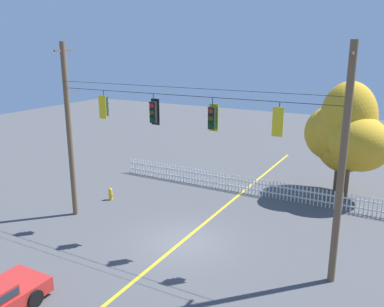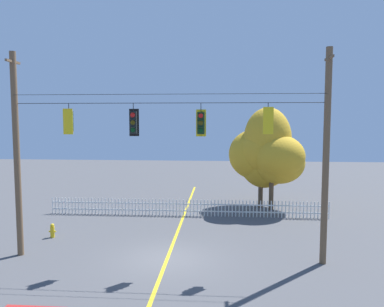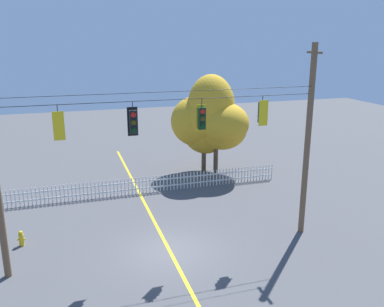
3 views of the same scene
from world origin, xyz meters
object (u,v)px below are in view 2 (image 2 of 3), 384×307
traffic_signal_southbound_primary (201,123)px  autumn_maple_mid (274,151)px  autumn_maple_near_fence (261,154)px  traffic_signal_eastbound_side (69,121)px  traffic_signal_northbound_secondary (134,122)px  traffic_signal_northbound_primary (268,120)px  fire_hydrant (52,231)px

traffic_signal_southbound_primary → autumn_maple_mid: bearing=65.1°
traffic_signal_southbound_primary → autumn_maple_near_fence: bearing=70.7°
traffic_signal_eastbound_side → traffic_signal_southbound_primary: 5.83m
traffic_signal_southbound_primary → autumn_maple_near_fence: traffic_signal_southbound_primary is taller
traffic_signal_northbound_secondary → traffic_signal_southbound_primary: (2.95, -0.00, -0.02)m
traffic_signal_northbound_primary → autumn_maple_mid: size_ratio=0.19×
traffic_signal_eastbound_side → traffic_signal_northbound_secondary: (2.89, 0.02, -0.04)m
traffic_signal_northbound_primary → autumn_maple_near_fence: bearing=85.4°
traffic_signal_northbound_secondary → traffic_signal_southbound_primary: same height
traffic_signal_southbound_primary → fire_hydrant: traffic_signal_southbound_primary is taller
traffic_signal_northbound_secondary → traffic_signal_northbound_primary: same height
autumn_maple_near_fence → fire_hydrant: bearing=-145.8°
traffic_signal_northbound_primary → autumn_maple_mid: 10.12m
traffic_signal_northbound_primary → traffic_signal_northbound_secondary: bearing=179.8°
autumn_maple_mid → traffic_signal_northbound_secondary: bearing=-127.5°
traffic_signal_eastbound_side → autumn_maple_mid: bearing=43.3°
traffic_signal_northbound_primary → autumn_maple_mid: bearing=80.3°
autumn_maple_near_fence → autumn_maple_mid: (0.82, -0.80, 0.26)m
traffic_signal_northbound_primary → fire_hydrant: traffic_signal_northbound_primary is taller
traffic_signal_northbound_secondary → traffic_signal_southbound_primary: 2.95m
autumn_maple_mid → fire_hydrant: autumn_maple_mid is taller
traffic_signal_eastbound_side → traffic_signal_southbound_primary: same height
traffic_signal_southbound_primary → autumn_maple_near_fence: 11.40m
autumn_maple_near_fence → traffic_signal_northbound_secondary: bearing=-122.2°
traffic_signal_northbound_primary → fire_hydrant: bearing=166.5°
traffic_signal_northbound_secondary → autumn_maple_near_fence: 12.67m
traffic_signal_eastbound_side → traffic_signal_northbound_secondary: 2.89m
fire_hydrant → traffic_signal_northbound_primary: bearing=-13.5°
autumn_maple_near_fence → autumn_maple_mid: bearing=-44.4°
traffic_signal_eastbound_side → traffic_signal_northbound_secondary: same height
autumn_maple_mid → traffic_signal_southbound_primary: bearing=-114.9°
traffic_signal_northbound_primary → fire_hydrant: size_ratio=1.78×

